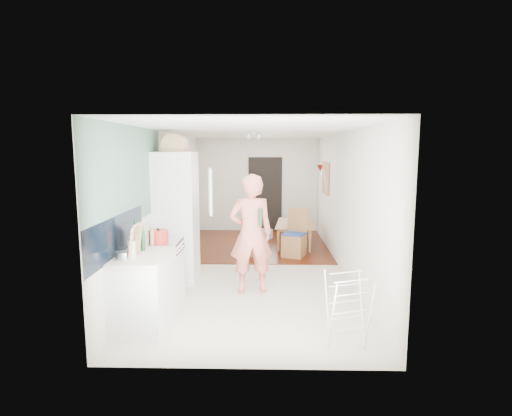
{
  "coord_description": "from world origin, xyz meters",
  "views": [
    {
      "loc": [
        0.19,
        -7.23,
        2.17
      ],
      "look_at": [
        0.03,
        0.2,
        1.1
      ],
      "focal_mm": 28.0,
      "sensor_mm": 36.0,
      "label": 1
    }
  ],
  "objects_px": {
    "dining_chair": "(294,233)",
    "stool": "(258,248)",
    "person": "(251,223)",
    "dining_table": "(296,236)",
    "drying_rack": "(348,310)"
  },
  "relations": [
    {
      "from": "dining_table",
      "to": "stool",
      "type": "bearing_deg",
      "value": 144.89
    },
    {
      "from": "dining_table",
      "to": "drying_rack",
      "type": "bearing_deg",
      "value": -171.87
    },
    {
      "from": "stool",
      "to": "drying_rack",
      "type": "distance_m",
      "value": 3.93
    },
    {
      "from": "dining_chair",
      "to": "drying_rack",
      "type": "relative_size",
      "value": 1.21
    },
    {
      "from": "person",
      "to": "dining_chair",
      "type": "height_order",
      "value": "person"
    },
    {
      "from": "person",
      "to": "stool",
      "type": "xyz_separation_m",
      "value": [
        0.07,
        2.08,
        -0.89
      ]
    },
    {
      "from": "person",
      "to": "stool",
      "type": "bearing_deg",
      "value": -101.5
    },
    {
      "from": "person",
      "to": "drying_rack",
      "type": "xyz_separation_m",
      "value": [
        1.14,
        -1.69,
        -0.67
      ]
    },
    {
      "from": "person",
      "to": "dining_table",
      "type": "distance_m",
      "value": 3.33
    },
    {
      "from": "person",
      "to": "stool",
      "type": "distance_m",
      "value": 2.26
    },
    {
      "from": "dining_table",
      "to": "dining_chair",
      "type": "distance_m",
      "value": 1.05
    },
    {
      "from": "stool",
      "to": "person",
      "type": "bearing_deg",
      "value": -91.96
    },
    {
      "from": "stool",
      "to": "drying_rack",
      "type": "height_order",
      "value": "drying_rack"
    },
    {
      "from": "dining_chair",
      "to": "stool",
      "type": "relative_size",
      "value": 2.68
    },
    {
      "from": "dining_chair",
      "to": "drying_rack",
      "type": "distance_m",
      "value": 3.78
    }
  ]
}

